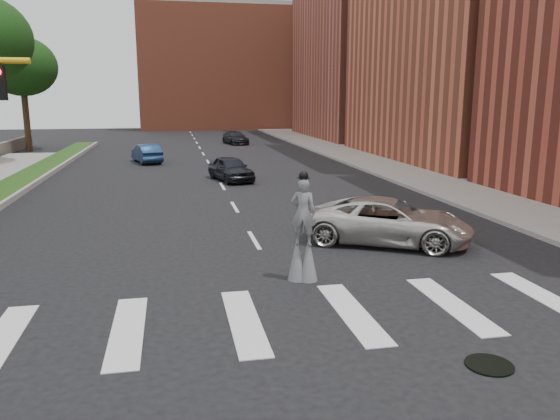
% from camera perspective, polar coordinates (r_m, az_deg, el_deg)
% --- Properties ---
extents(ground_plane, '(160.00, 160.00, 0.00)m').
position_cam_1_polar(ground_plane, '(12.02, 3.14, -12.90)').
color(ground_plane, black).
rests_on(ground_plane, ground).
extents(grass_median, '(2.00, 60.00, 0.25)m').
position_cam_1_polar(grass_median, '(32.16, -26.90, 1.78)').
color(grass_median, '#1D4012').
rests_on(grass_median, ground).
extents(median_curb, '(0.20, 60.00, 0.28)m').
position_cam_1_polar(median_curb, '(31.89, -25.09, 1.90)').
color(median_curb, gray).
rests_on(median_curb, ground).
extents(sidewalk_right, '(5.00, 90.00, 0.18)m').
position_cam_1_polar(sidewalk_right, '(39.01, 11.89, 4.32)').
color(sidewalk_right, gray).
rests_on(sidewalk_right, ground).
extents(manhole, '(0.90, 0.90, 0.04)m').
position_cam_1_polar(manhole, '(11.47, 21.02, -14.88)').
color(manhole, black).
rests_on(manhole, ground).
extents(building_mid, '(16.00, 22.00, 24.00)m').
position_cam_1_polar(building_mid, '(48.03, 21.16, 19.43)').
color(building_mid, '#B35338').
rests_on(building_mid, ground).
extents(building_far, '(16.00, 22.00, 20.00)m').
position_cam_1_polar(building_far, '(69.33, 10.06, 15.78)').
color(building_far, '#A04A3B').
rests_on(building_far, ground).
extents(building_backdrop, '(26.00, 14.00, 18.00)m').
position_cam_1_polar(building_backdrop, '(89.08, -5.80, 14.34)').
color(building_backdrop, '#B35338').
rests_on(building_backdrop, ground).
extents(stilt_performer, '(0.82, 0.67, 3.06)m').
position_cam_1_polar(stilt_performer, '(14.96, 2.41, -2.81)').
color(stilt_performer, '#2F2013').
rests_on(stilt_performer, ground).
extents(suv_crossing, '(6.19, 4.98, 1.57)m').
position_cam_1_polar(suv_crossing, '(19.21, 11.29, -1.16)').
color(suv_crossing, beige).
rests_on(suv_crossing, ground).
extents(car_near, '(2.78, 4.60, 1.46)m').
position_cam_1_polar(car_near, '(33.08, -5.17, 4.33)').
color(car_near, black).
rests_on(car_near, ground).
extents(car_mid, '(2.60, 4.60, 1.43)m').
position_cam_1_polar(car_mid, '(43.14, -13.76, 5.77)').
color(car_mid, navy).
rests_on(car_mid, ground).
extents(car_far, '(2.76, 4.86, 1.33)m').
position_cam_1_polar(car_far, '(58.57, -4.69, 7.53)').
color(car_far, black).
rests_on(car_far, ground).
extents(tree_5, '(6.19, 6.19, 10.25)m').
position_cam_1_polar(tree_5, '(55.55, -25.39, 13.37)').
color(tree_5, '#2F2013').
rests_on(tree_5, ground).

